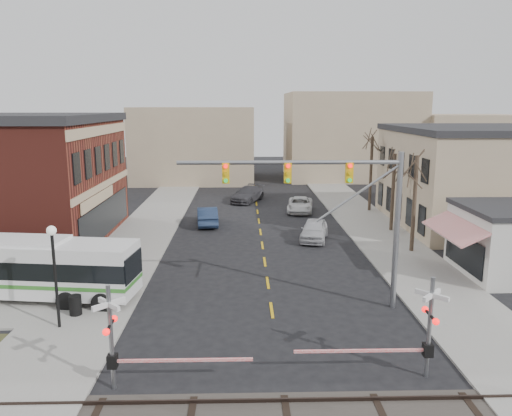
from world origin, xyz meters
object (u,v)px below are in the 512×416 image
at_px(traffic_signal_mast, 339,197).
at_px(car_b, 207,216).
at_px(car_c, 300,205).
at_px(car_a, 314,230).
at_px(pedestrian_near, 82,281).
at_px(transit_bus, 21,267).
at_px(street_lamp, 54,256).
at_px(rr_crossing_west, 123,339).
at_px(car_d, 248,194).
at_px(rr_crossing_east, 418,329).
at_px(pedestrian_far, 105,260).
at_px(trash_bin, 75,305).

distance_m(traffic_signal_mast, car_b, 20.66).
bearing_deg(car_c, car_a, -82.31).
distance_m(traffic_signal_mast, car_c, 24.22).
bearing_deg(pedestrian_near, transit_bus, 102.79).
distance_m(car_c, pedestrian_near, 26.41).
distance_m(street_lamp, car_a, 21.03).
bearing_deg(pedestrian_near, car_b, -0.33).
xyz_separation_m(transit_bus, car_a, (17.30, 11.63, -1.00)).
distance_m(rr_crossing_west, car_a, 22.76).
relative_size(traffic_signal_mast, car_d, 1.99).
relative_size(street_lamp, car_c, 0.95).
distance_m(traffic_signal_mast, rr_crossing_east, 7.93).
xyz_separation_m(rr_crossing_west, car_b, (1.23, 25.70, -1.17)).
relative_size(rr_crossing_east, pedestrian_near, 2.97).
bearing_deg(pedestrian_far, traffic_signal_mast, -60.95).
relative_size(street_lamp, pedestrian_near, 2.56).
height_order(car_d, pedestrian_near, pedestrian_near).
height_order(car_a, car_b, car_b).
relative_size(rr_crossing_west, pedestrian_near, 2.97).
bearing_deg(car_d, car_b, -86.34).
height_order(car_a, pedestrian_near, pedestrian_near).
bearing_deg(car_d, car_c, -24.99).
xyz_separation_m(car_d, pedestrian_far, (-9.01, -23.55, 0.10)).
bearing_deg(trash_bin, transit_bus, 146.05).
bearing_deg(rr_crossing_east, car_d, 99.58).
bearing_deg(transit_bus, rr_crossing_west, -49.87).
xyz_separation_m(rr_crossing_west, street_lamp, (-4.21, 5.08, 1.55)).
bearing_deg(pedestrian_near, rr_crossing_west, -136.41).
relative_size(trash_bin, car_d, 0.18).
relative_size(traffic_signal_mast, pedestrian_near, 5.84).
xyz_separation_m(street_lamp, car_b, (5.44, 20.62, -2.72)).
xyz_separation_m(car_c, car_d, (-5.07, 5.50, 0.09)).
bearing_deg(pedestrian_near, car_d, -0.69).
xyz_separation_m(trash_bin, car_b, (5.13, 19.24, 0.19)).
height_order(rr_crossing_east, pedestrian_near, rr_crossing_east).
distance_m(trash_bin, car_a, 19.63).
bearing_deg(street_lamp, car_d, 73.87).
bearing_deg(car_a, rr_crossing_east, -73.24).
bearing_deg(car_d, pedestrian_far, -88.61).
distance_m(transit_bus, car_b, 18.97).
bearing_deg(rr_crossing_west, rr_crossing_east, 2.81).
bearing_deg(street_lamp, traffic_signal_mast, 9.24).
bearing_deg(street_lamp, pedestrian_near, 90.33).
distance_m(trash_bin, pedestrian_far, 6.40).
bearing_deg(rr_crossing_west, car_b, 87.26).
distance_m(car_d, pedestrian_near, 29.24).
relative_size(car_a, car_c, 0.92).
distance_m(pedestrian_near, pedestrian_far, 4.25).
xyz_separation_m(street_lamp, pedestrian_far, (0.05, 7.77, -2.62)).
bearing_deg(transit_bus, pedestrian_far, 50.26).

